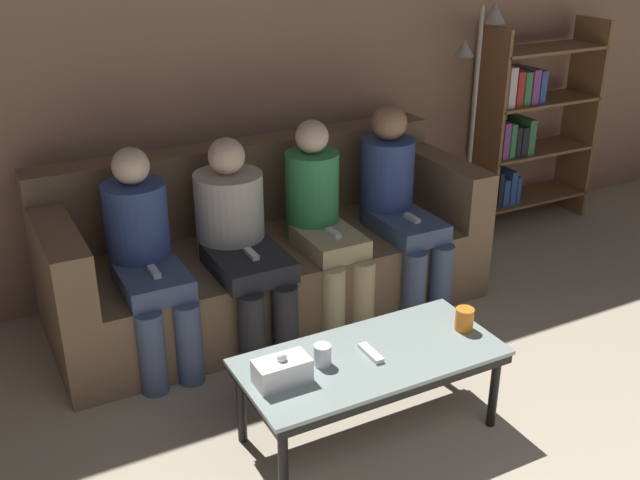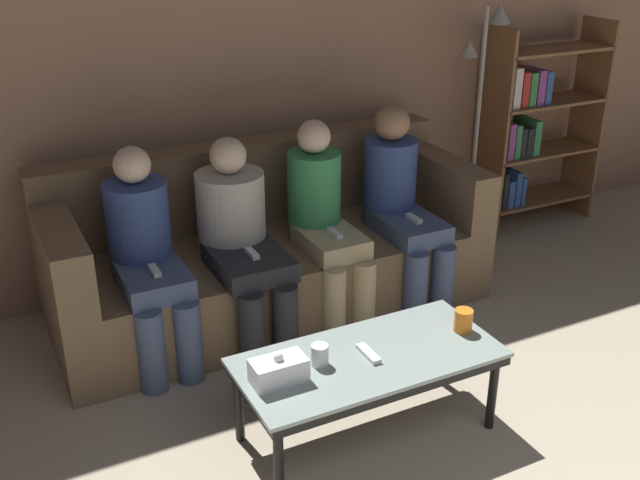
{
  "view_description": "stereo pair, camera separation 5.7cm",
  "coord_description": "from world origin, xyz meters",
  "px_view_note": "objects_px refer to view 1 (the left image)",
  "views": [
    {
      "loc": [
        -1.5,
        -0.02,
        2.13
      ],
      "look_at": [
        0.0,
        2.82,
        0.67
      ],
      "focal_mm": 42.0,
      "sensor_mm": 36.0,
      "label": 1
    },
    {
      "loc": [
        -1.45,
        -0.05,
        2.13
      ],
      "look_at": [
        0.0,
        2.82,
        0.67
      ],
      "focal_mm": 42.0,
      "sensor_mm": 36.0,
      "label": 2
    }
  ],
  "objects_px": {
    "coffee_table": "(371,363)",
    "game_remote": "(371,353)",
    "seated_person_mid_left": "(238,236)",
    "seated_person_left_end": "(145,254)",
    "seated_person_right_end": "(397,201)",
    "bookshelf": "(523,127)",
    "tissue_box": "(282,371)",
    "couch": "(265,253)",
    "cup_near_right": "(323,355)",
    "standing_lamp": "(476,104)",
    "seated_person_mid_right": "(322,219)",
    "cup_near_left": "(464,319)"
  },
  "relations": [
    {
      "from": "coffee_table",
      "to": "bookshelf",
      "type": "relative_size",
      "value": 0.79
    },
    {
      "from": "coffee_table",
      "to": "cup_near_right",
      "type": "height_order",
      "value": "cup_near_right"
    },
    {
      "from": "cup_near_right",
      "to": "tissue_box",
      "type": "bearing_deg",
      "value": -170.61
    },
    {
      "from": "standing_lamp",
      "to": "seated_person_left_end",
      "type": "bearing_deg",
      "value": -170.62
    },
    {
      "from": "couch",
      "to": "cup_near_left",
      "type": "relative_size",
      "value": 23.33
    },
    {
      "from": "cup_near_left",
      "to": "seated_person_left_end",
      "type": "bearing_deg",
      "value": 136.78
    },
    {
      "from": "seated_person_mid_right",
      "to": "cup_near_left",
      "type": "bearing_deg",
      "value": -81.57
    },
    {
      "from": "bookshelf",
      "to": "seated_person_mid_left",
      "type": "bearing_deg",
      "value": -167.46
    },
    {
      "from": "bookshelf",
      "to": "seated_person_mid_right",
      "type": "height_order",
      "value": "bookshelf"
    },
    {
      "from": "cup_near_right",
      "to": "seated_person_mid_right",
      "type": "xyz_separation_m",
      "value": [
        0.53,
        1.0,
        0.13
      ]
    },
    {
      "from": "seated_person_left_end",
      "to": "couch",
      "type": "bearing_deg",
      "value": 17.15
    },
    {
      "from": "cup_near_right",
      "to": "standing_lamp",
      "type": "height_order",
      "value": "standing_lamp"
    },
    {
      "from": "coffee_table",
      "to": "tissue_box",
      "type": "xyz_separation_m",
      "value": [
        -0.41,
        0.0,
        0.09
      ]
    },
    {
      "from": "coffee_table",
      "to": "seated_person_right_end",
      "type": "height_order",
      "value": "seated_person_right_end"
    },
    {
      "from": "cup_near_right",
      "to": "seated_person_right_end",
      "type": "xyz_separation_m",
      "value": [
        1.01,
        1.0,
        0.14
      ]
    },
    {
      "from": "seated_person_right_end",
      "to": "coffee_table",
      "type": "bearing_deg",
      "value": -127.71
    },
    {
      "from": "bookshelf",
      "to": "seated_person_left_end",
      "type": "height_order",
      "value": "bookshelf"
    },
    {
      "from": "cup_near_right",
      "to": "seated_person_right_end",
      "type": "bearing_deg",
      "value": 44.7
    },
    {
      "from": "game_remote",
      "to": "seated_person_mid_left",
      "type": "distance_m",
      "value": 1.06
    },
    {
      "from": "couch",
      "to": "seated_person_mid_left",
      "type": "distance_m",
      "value": 0.41
    },
    {
      "from": "seated_person_right_end",
      "to": "cup_near_right",
      "type": "bearing_deg",
      "value": -135.3
    },
    {
      "from": "cup_near_left",
      "to": "cup_near_right",
      "type": "height_order",
      "value": "cup_near_left"
    },
    {
      "from": "seated_person_left_end",
      "to": "seated_person_mid_left",
      "type": "relative_size",
      "value": 1.02
    },
    {
      "from": "seated_person_mid_right",
      "to": "seated_person_right_end",
      "type": "relative_size",
      "value": 0.98
    },
    {
      "from": "seated_person_right_end",
      "to": "tissue_box",
      "type": "bearing_deg",
      "value": -139.47
    },
    {
      "from": "standing_lamp",
      "to": "seated_person_left_end",
      "type": "distance_m",
      "value": 2.33
    },
    {
      "from": "bookshelf",
      "to": "standing_lamp",
      "type": "height_order",
      "value": "standing_lamp"
    },
    {
      "from": "seated_person_left_end",
      "to": "seated_person_right_end",
      "type": "xyz_separation_m",
      "value": [
        1.45,
        -0.01,
        0.02
      ]
    },
    {
      "from": "standing_lamp",
      "to": "seated_person_mid_left",
      "type": "bearing_deg",
      "value": -168.04
    },
    {
      "from": "standing_lamp",
      "to": "cup_near_right",
      "type": "bearing_deg",
      "value": -142.93
    },
    {
      "from": "cup_near_right",
      "to": "seated_person_mid_right",
      "type": "distance_m",
      "value": 1.14
    },
    {
      "from": "bookshelf",
      "to": "tissue_box",
      "type": "bearing_deg",
      "value": -148.89
    },
    {
      "from": "tissue_box",
      "to": "seated_person_mid_left",
      "type": "bearing_deg",
      "value": 76.81
    },
    {
      "from": "couch",
      "to": "cup_near_right",
      "type": "xyz_separation_m",
      "value": [
        -0.29,
        -1.23,
        0.12
      ]
    },
    {
      "from": "coffee_table",
      "to": "seated_person_left_end",
      "type": "relative_size",
      "value": 1.03
    },
    {
      "from": "cup_near_right",
      "to": "seated_person_right_end",
      "type": "distance_m",
      "value": 1.43
    },
    {
      "from": "coffee_table",
      "to": "game_remote",
      "type": "height_order",
      "value": "game_remote"
    },
    {
      "from": "tissue_box",
      "to": "bookshelf",
      "type": "relative_size",
      "value": 0.16
    },
    {
      "from": "seated_person_mid_left",
      "to": "couch",
      "type": "bearing_deg",
      "value": 43.26
    },
    {
      "from": "seated_person_left_end",
      "to": "seated_person_right_end",
      "type": "bearing_deg",
      "value": -0.25
    },
    {
      "from": "game_remote",
      "to": "seated_person_mid_left",
      "type": "height_order",
      "value": "seated_person_mid_left"
    },
    {
      "from": "coffee_table",
      "to": "game_remote",
      "type": "distance_m",
      "value": 0.05
    },
    {
      "from": "bookshelf",
      "to": "seated_person_right_end",
      "type": "xyz_separation_m",
      "value": [
        -1.37,
        -0.52,
        -0.12
      ]
    },
    {
      "from": "coffee_table",
      "to": "seated_person_right_end",
      "type": "distance_m",
      "value": 1.33
    },
    {
      "from": "coffee_table",
      "to": "cup_near_left",
      "type": "height_order",
      "value": "cup_near_left"
    },
    {
      "from": "standing_lamp",
      "to": "seated_person_right_end",
      "type": "distance_m",
      "value": 0.98
    },
    {
      "from": "coffee_table",
      "to": "cup_near_left",
      "type": "distance_m",
      "value": 0.48
    },
    {
      "from": "cup_near_right",
      "to": "seated_person_right_end",
      "type": "relative_size",
      "value": 0.08
    },
    {
      "from": "seated_person_mid_left",
      "to": "game_remote",
      "type": "bearing_deg",
      "value": -80.92
    },
    {
      "from": "seated_person_mid_left",
      "to": "seated_person_mid_right",
      "type": "height_order",
      "value": "seated_person_mid_right"
    }
  ]
}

